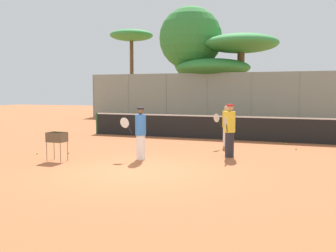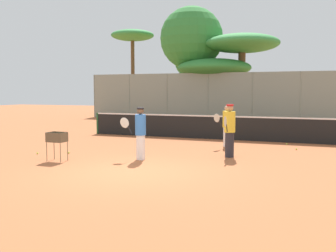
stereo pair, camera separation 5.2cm
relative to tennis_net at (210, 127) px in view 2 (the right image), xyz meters
The scene contains 16 objects.
ground_plane 7.83m from the tennis_net, 90.00° to the right, with size 80.00×80.00×0.00m, color #B26038.
tennis_net is the anchor object (origin of this frame).
back_fence 11.04m from the tennis_net, 90.00° to the left, with size 26.06×0.08×3.49m.
tree_0 15.68m from the tennis_net, 111.68° to the left, with size 5.08×5.08×8.94m.
tree_1 13.68m from the tennis_net, 104.37° to the left, with size 5.73×5.73×4.66m.
tree_2 20.33m from the tennis_net, 127.09° to the left, with size 3.90×3.90×7.68m.
tree_3 14.09m from the tennis_net, 95.17° to the left, with size 5.64×5.64×6.46m.
tree_4 16.72m from the tennis_net, 110.57° to the left, with size 3.35×3.35×6.48m.
player_white_outfit 6.00m from the tennis_net, 96.18° to the right, with size 0.89×0.34×1.66m.
player_red_cap 2.46m from the tennis_net, 59.66° to the right, with size 0.59×0.77×1.61m.
player_yellow_shirt 4.85m from the tennis_net, 67.11° to the right, with size 0.36×0.92×1.74m.
ball_cart 7.71m from the tennis_net, 112.43° to the right, with size 0.56×0.41×0.90m.
tennis_ball_0 4.35m from the tennis_net, 27.25° to the right, with size 0.07×0.07×0.07m, color #D1E54C.
tennis_ball_1 6.79m from the tennis_net, 120.77° to the right, with size 0.07×0.07×0.07m, color #D1E54C.
tennis_ball_2 7.71m from the tennis_net, 125.00° to the right, with size 0.07×0.07×0.07m, color #D1E54C.
tennis_ball_3 3.50m from the tennis_net, 11.77° to the right, with size 0.07×0.07×0.07m, color #D1E54C.
Camera 2 is at (4.72, -9.29, 2.18)m, focal length 42.00 mm.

